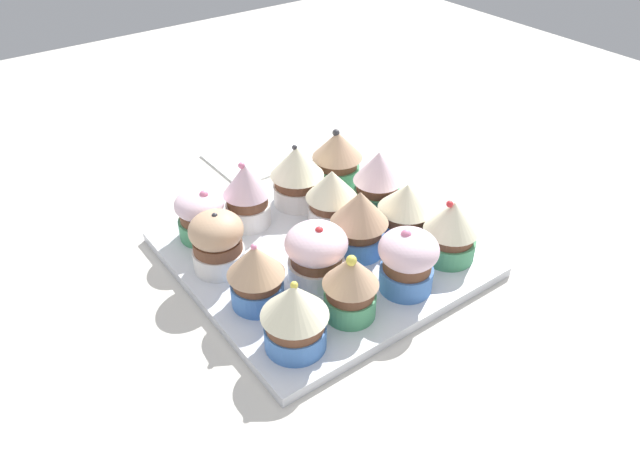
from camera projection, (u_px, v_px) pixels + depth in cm
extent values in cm
cube|color=beige|center=(320.00, 268.00, 71.27)|extent=(180.00, 180.00, 3.00)
cube|color=silver|center=(320.00, 254.00, 70.04)|extent=(30.44, 30.44, 1.20)
cylinder|color=#4C9E6B|center=(203.00, 228.00, 71.20)|extent=(5.47, 5.47, 2.35)
cylinder|color=brown|center=(201.00, 215.00, 70.16)|extent=(4.87, 4.87, 1.20)
ellipsoid|color=silver|center=(199.00, 204.00, 69.26)|extent=(5.77, 5.77, 3.11)
sphere|color=pink|center=(204.00, 195.00, 68.29)|extent=(1.05, 1.05, 1.05)
cylinder|color=white|center=(219.00, 258.00, 66.44)|extent=(5.72, 5.72, 2.47)
cylinder|color=brown|center=(218.00, 244.00, 65.32)|extent=(5.36, 5.36, 1.38)
ellipsoid|color=tan|center=(216.00, 230.00, 64.23)|extent=(5.95, 5.95, 3.93)
sphere|color=#333338|center=(215.00, 216.00, 63.13)|extent=(0.66, 0.66, 0.66)
cylinder|color=#477AC6|center=(258.00, 293.00, 61.76)|extent=(5.46, 5.46, 2.57)
cylinder|color=brown|center=(256.00, 279.00, 60.65)|extent=(5.01, 5.01, 1.24)
cone|color=tan|center=(255.00, 260.00, 59.29)|extent=(5.90, 5.90, 3.41)
sphere|color=pink|center=(254.00, 247.00, 58.40)|extent=(0.64, 0.64, 0.64)
cylinder|color=#477AC6|center=(295.00, 336.00, 56.95)|extent=(5.93, 5.93, 2.45)
cylinder|color=brown|center=(295.00, 321.00, 55.81)|extent=(5.57, 5.57, 1.45)
cone|color=#F4EDC6|center=(294.00, 301.00, 54.36)|extent=(6.41, 6.41, 3.51)
sphere|color=#EAD64C|center=(294.00, 285.00, 53.59)|extent=(0.73, 0.73, 0.73)
cylinder|color=white|center=(249.00, 213.00, 73.30)|extent=(5.41, 5.41, 2.70)
cylinder|color=brown|center=(247.00, 199.00, 72.07)|extent=(4.92, 4.92, 1.49)
cone|color=silver|center=(246.00, 179.00, 70.48)|extent=(5.65, 5.65, 3.96)
sphere|color=pink|center=(241.00, 165.00, 69.40)|extent=(0.82, 0.82, 0.82)
cylinder|color=white|center=(316.00, 269.00, 64.97)|extent=(6.18, 6.18, 2.30)
cylinder|color=brown|center=(316.00, 257.00, 63.96)|extent=(5.53, 5.53, 1.15)
ellipsoid|color=silver|center=(316.00, 243.00, 62.91)|extent=(6.69, 6.69, 4.06)
sphere|color=red|center=(319.00, 231.00, 61.52)|extent=(0.89, 0.89, 0.89)
cylinder|color=#4C9E6B|center=(350.00, 304.00, 60.40)|extent=(5.27, 5.27, 2.56)
cylinder|color=brown|center=(350.00, 289.00, 59.24)|extent=(4.84, 4.84, 1.40)
cone|color=tan|center=(351.00, 271.00, 57.86)|extent=(5.60, 5.60, 3.31)
sphere|color=#EAD64C|center=(351.00, 260.00, 56.73)|extent=(1.06, 1.06, 1.06)
cylinder|color=white|center=(298.00, 194.00, 77.04)|extent=(6.11, 6.11, 2.60)
cylinder|color=brown|center=(297.00, 180.00, 75.85)|extent=(5.70, 5.70, 1.46)
cone|color=#F4EDC6|center=(297.00, 161.00, 74.29)|extent=(6.76, 6.76, 3.90)
sphere|color=#333338|center=(295.00, 147.00, 73.29)|extent=(0.67, 0.67, 0.67)
cylinder|color=white|center=(331.00, 215.00, 73.19)|extent=(5.61, 5.61, 2.54)
cylinder|color=brown|center=(332.00, 202.00, 72.07)|extent=(5.27, 5.27, 1.27)
cone|color=#F4EDC6|center=(332.00, 184.00, 70.66)|extent=(6.22, 6.22, 3.58)
cylinder|color=#477AC6|center=(358.00, 242.00, 68.85)|extent=(5.91, 5.91, 2.52)
cylinder|color=brown|center=(359.00, 227.00, 67.70)|extent=(5.26, 5.26, 1.43)
cone|color=tan|center=(360.00, 207.00, 66.12)|extent=(6.55, 6.55, 3.96)
cylinder|color=#477AC6|center=(406.00, 278.00, 63.63)|extent=(5.66, 5.66, 2.64)
cylinder|color=brown|center=(407.00, 263.00, 62.49)|extent=(5.07, 5.07, 1.27)
ellipsoid|color=silver|center=(409.00, 249.00, 61.44)|extent=(6.29, 6.29, 3.87)
sphere|color=pink|center=(406.00, 235.00, 60.50)|extent=(1.15, 1.15, 1.15)
cylinder|color=#4C9E6B|center=(337.00, 174.00, 81.09)|extent=(6.00, 6.00, 2.49)
cylinder|color=brown|center=(337.00, 162.00, 79.97)|extent=(5.34, 5.34, 1.34)
cone|color=tan|center=(337.00, 145.00, 78.53)|extent=(6.66, 6.66, 3.61)
sphere|color=#333338|center=(336.00, 133.00, 77.67)|extent=(0.94, 0.94, 0.94)
cylinder|color=#4C9E6B|center=(376.00, 199.00, 75.83)|extent=(5.78, 5.78, 2.74)
cylinder|color=brown|center=(377.00, 185.00, 74.62)|extent=(5.16, 5.16, 1.38)
cone|color=silver|center=(378.00, 167.00, 73.08)|extent=(6.03, 6.03, 3.92)
cylinder|color=#477AC6|center=(404.00, 226.00, 71.62)|extent=(6.16, 6.16, 2.20)
cylinder|color=brown|center=(405.00, 213.00, 70.57)|extent=(5.86, 5.86, 1.38)
cone|color=#F4EDC6|center=(407.00, 197.00, 69.22)|extent=(6.53, 6.53, 3.24)
cylinder|color=#4C9E6B|center=(448.00, 247.00, 68.03)|extent=(5.93, 5.93, 2.43)
cylinder|color=brown|center=(450.00, 234.00, 66.96)|extent=(5.27, 5.27, 1.21)
cone|color=#F4EDC6|center=(453.00, 216.00, 65.55)|extent=(6.13, 6.13, 3.62)
sphere|color=red|center=(450.00, 204.00, 64.46)|extent=(0.76, 0.76, 0.76)
cube|color=white|center=(258.00, 156.00, 89.47)|extent=(11.44, 13.55, 0.60)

